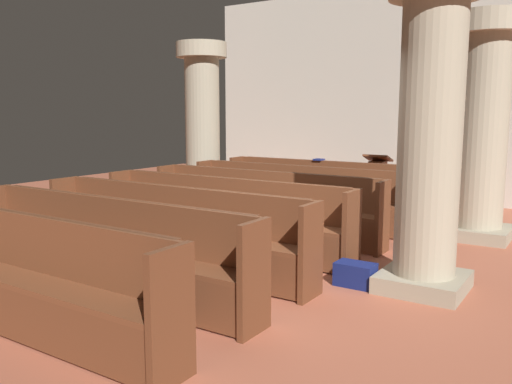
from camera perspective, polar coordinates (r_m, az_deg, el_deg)
The scene contains 15 objects.
ground_plane at distance 6.41m, azimuth 1.27°, elevation -8.27°, with size 19.20×19.20×0.00m, color #AD5B42.
back_wall at distance 11.76m, azimuth 17.34°, elevation 10.07°, with size 10.00×0.16×4.50m, color beige.
pew_row_0 at distance 9.77m, azimuth 7.13°, elevation 0.62°, with size 3.82×0.46×0.97m.
pew_row_1 at distance 8.87m, azimuth 4.23°, elevation -0.14°, with size 3.82×0.46×0.97m.
pew_row_2 at distance 7.99m, azimuth 0.69°, elevation -1.07°, with size 3.82×0.47×0.97m.
pew_row_3 at distance 7.16m, azimuth -3.69°, elevation -2.21°, with size 3.82×0.46×0.97m.
pew_row_4 at distance 6.39m, azimuth -9.19°, elevation -3.62°, with size 3.82×0.46×0.97m.
pew_row_5 at distance 5.69m, azimuth -16.15°, elevation -5.35°, with size 3.82×0.47×0.97m.
pew_row_6 at distance 5.11m, azimuth -24.91°, elevation -7.40°, with size 3.82×0.46×0.97m.
pillar_aisle_side at distance 8.41m, azimuth 23.16°, elevation 6.77°, with size 1.02×1.02×3.25m.
pillar_far_side at distance 11.05m, azimuth -5.77°, elevation 7.66°, with size 1.02×1.02×3.25m.
pillar_aisle_rear at distance 5.67m, azimuth 18.19°, elevation 6.51°, with size 0.92×0.92×3.25m.
lectern at distance 10.30m, azimuth 12.84°, elevation 0.49°, with size 0.48×0.45×1.08m.
hymn_book at distance 9.95m, azimuth 6.77°, elevation 3.48°, with size 0.16×0.19×0.03m, color navy.
kneeler_box_navy at distance 5.89m, azimuth 10.60°, elevation -8.69°, with size 0.42×0.26×0.25m, color navy.
Camera 1 is at (3.22, -5.23, 1.85)m, focal length 37.28 mm.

